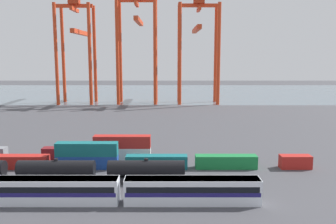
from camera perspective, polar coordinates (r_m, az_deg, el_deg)
ground_plane at (r=114.21m, az=-7.07°, el=-2.40°), size 420.00×420.00×0.00m
harbour_water at (r=218.32m, az=-3.82°, el=3.01°), size 400.00×110.00×0.01m
passenger_train at (r=58.97m, az=-18.02°, el=-11.43°), size 62.96×3.14×3.90m
freight_tank_row at (r=67.95m, az=-17.23°, el=-8.80°), size 45.02×2.81×4.27m
shipping_container_2 at (r=78.78m, az=-22.58°, el=-7.19°), size 12.10×2.44×2.60m
shipping_container_3 at (r=74.70m, az=-12.71°, el=-7.58°), size 12.10×2.44×2.60m
shipping_container_4 at (r=74.02m, az=-12.78°, el=-5.64°), size 12.10×2.44×2.60m
shipping_container_5 at (r=73.01m, az=-2.04°, el=-7.74°), size 12.10×2.44×2.60m
shipping_container_6 at (r=73.87m, az=8.75°, el=-7.65°), size 12.10×2.44×2.60m
shipping_container_7 at (r=77.20m, az=18.94°, el=-7.31°), size 6.04×2.44×2.60m
shipping_container_11 at (r=82.42m, az=-17.13°, el=-6.20°), size 6.04×2.44×2.60m
shipping_container_12 at (r=79.52m, az=-7.37°, el=-6.42°), size 12.10×2.44×2.60m
shipping_container_13 at (r=78.87m, az=-7.41°, el=-4.60°), size 12.10×2.44×2.60m
gantry_crane_west at (r=177.50m, az=-14.25°, el=10.68°), size 16.57×37.01×47.98m
gantry_crane_central at (r=172.72m, az=-5.06°, el=11.65°), size 18.33×34.61×50.38m
gantry_crane_east at (r=172.95m, az=4.42°, el=11.15°), size 18.86×36.52×48.17m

